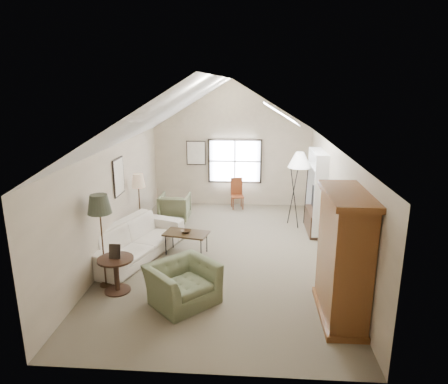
# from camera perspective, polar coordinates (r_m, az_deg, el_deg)

# --- Properties ---
(room_shell) EXTENTS (5.01, 8.01, 4.00)m
(room_shell) POSITION_cam_1_polar(r_m,az_deg,el_deg) (8.65, -0.19, 10.91)
(room_shell) COLOR brown
(room_shell) RESTS_ON ground
(window) EXTENTS (1.72, 0.08, 1.42)m
(window) POSITION_cam_1_polar(r_m,az_deg,el_deg) (12.81, 1.57, 4.42)
(window) COLOR black
(window) RESTS_ON room_shell
(skylight) EXTENTS (0.80, 1.20, 0.52)m
(skylight) POSITION_cam_1_polar(r_m,az_deg,el_deg) (9.55, 8.17, 11.25)
(skylight) COLOR white
(skylight) RESTS_ON room_shell
(wall_art) EXTENTS (1.97, 3.71, 0.88)m
(wall_art) POSITION_cam_1_polar(r_m,az_deg,el_deg) (11.05, -9.23, 3.93)
(wall_art) COLOR black
(wall_art) RESTS_ON room_shell
(armoire) EXTENTS (0.60, 1.50, 2.20)m
(armoire) POSITION_cam_1_polar(r_m,az_deg,el_deg) (6.97, 16.69, -8.82)
(armoire) COLOR brown
(armoire) RESTS_ON ground
(tv_alcove) EXTENTS (0.32, 1.30, 2.10)m
(tv_alcove) POSITION_cam_1_polar(r_m,az_deg,el_deg) (10.70, 13.06, 0.17)
(tv_alcove) COLOR white
(tv_alcove) RESTS_ON ground
(media_console) EXTENTS (0.34, 1.18, 0.60)m
(media_console) POSITION_cam_1_polar(r_m,az_deg,el_deg) (10.94, 12.69, -4.12)
(media_console) COLOR #382316
(media_console) RESTS_ON ground
(tv_panel) EXTENTS (0.05, 0.90, 0.55)m
(tv_panel) POSITION_cam_1_polar(r_m,az_deg,el_deg) (10.76, 12.88, -1.01)
(tv_panel) COLOR black
(tv_panel) RESTS_ON media_console
(sofa) EXTENTS (1.91, 2.93, 0.80)m
(sofa) POSITION_cam_1_polar(r_m,az_deg,el_deg) (9.42, -12.58, -6.71)
(sofa) COLOR #EFE7CF
(sofa) RESTS_ON ground
(armchair_near) EXTENTS (1.51, 1.51, 0.74)m
(armchair_near) POSITION_cam_1_polar(r_m,az_deg,el_deg) (7.44, -5.92, -12.87)
(armchair_near) COLOR #676F4D
(armchair_near) RESTS_ON ground
(armchair_far) EXTENTS (0.84, 0.87, 0.78)m
(armchair_far) POSITION_cam_1_polar(r_m,az_deg,el_deg) (11.66, -7.04, -2.17)
(armchair_far) COLOR #646547
(armchair_far) RESTS_ON ground
(coffee_table) EXTENTS (1.10, 0.75, 0.51)m
(coffee_table) POSITION_cam_1_polar(r_m,az_deg,el_deg) (9.45, -5.39, -7.26)
(coffee_table) COLOR #382716
(coffee_table) RESTS_ON ground
(bowl) EXTENTS (0.29, 0.29, 0.06)m
(bowl) POSITION_cam_1_polar(r_m,az_deg,el_deg) (9.34, -5.43, -5.64)
(bowl) COLOR #372816
(bowl) RESTS_ON coffee_table
(side_table) EXTENTS (0.87, 0.87, 0.68)m
(side_table) POSITION_cam_1_polar(r_m,az_deg,el_deg) (8.03, -15.10, -11.35)
(side_table) COLOR #311D14
(side_table) RESTS_ON ground
(side_chair) EXTENTS (0.44, 0.44, 0.97)m
(side_chair) POSITION_cam_1_polar(r_m,az_deg,el_deg) (12.64, 1.92, -0.23)
(side_chair) COLOR brown
(side_chair) RESTS_ON ground
(tripod_lamp) EXTENTS (0.77, 0.77, 2.12)m
(tripod_lamp) POSITION_cam_1_polar(r_m,az_deg,el_deg) (11.15, 10.54, 0.45)
(tripod_lamp) COLOR white
(tripod_lamp) RESTS_ON ground
(dark_lamp) EXTENTS (0.58, 0.58, 1.90)m
(dark_lamp) POSITION_cam_1_polar(r_m,az_deg,el_deg) (8.06, -16.99, -6.65)
(dark_lamp) COLOR #272A1E
(dark_lamp) RESTS_ON ground
(tan_lamp) EXTENTS (0.44, 0.44, 1.71)m
(tan_lamp) POSITION_cam_1_polar(r_m,az_deg,el_deg) (10.41, -11.96, -1.87)
(tan_lamp) COLOR tan
(tan_lamp) RESTS_ON ground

